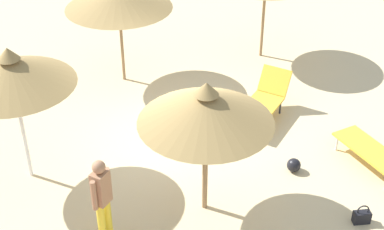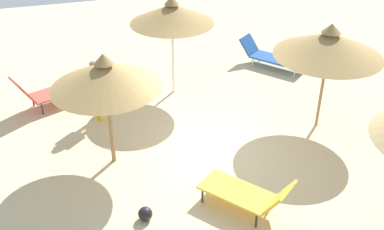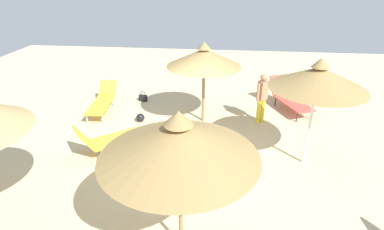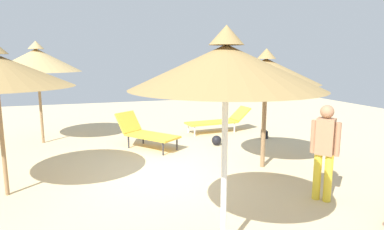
{
  "view_description": "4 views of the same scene",
  "coord_description": "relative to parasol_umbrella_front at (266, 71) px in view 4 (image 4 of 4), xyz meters",
  "views": [
    {
      "loc": [
        3.27,
        9.13,
        7.01
      ],
      "look_at": [
        -0.15,
        0.78,
        1.12
      ],
      "focal_mm": 53.02,
      "sensor_mm": 36.0,
      "label": 1
    },
    {
      "loc": [
        -8.38,
        2.85,
        6.27
      ],
      "look_at": [
        0.22,
        0.25,
        0.82
      ],
      "focal_mm": 43.53,
      "sensor_mm": 36.0,
      "label": 2
    },
    {
      "loc": [
        0.76,
        -6.87,
        4.49
      ],
      "look_at": [
        0.0,
        0.08,
        1.15
      ],
      "focal_mm": 28.43,
      "sensor_mm": 36.0,
      "label": 3
    },
    {
      "loc": [
        6.33,
        -1.5,
        2.38
      ],
      "look_at": [
        -0.57,
        0.68,
        1.13
      ],
      "focal_mm": 30.56,
      "sensor_mm": 36.0,
      "label": 4
    }
  ],
  "objects": [
    {
      "name": "person_standing_center",
      "position": [
        1.85,
        0.08,
        -1.18
      ],
      "size": [
        0.38,
        0.35,
        1.64
      ],
      "color": "yellow",
      "rests_on": "ground"
    },
    {
      "name": "lounge_chair_back",
      "position": [
        -2.37,
        -2.22,
        -1.68
      ],
      "size": [
        1.81,
        1.63,
        0.91
      ],
      "color": "gold",
      "rests_on": "ground"
    },
    {
      "name": "lounge_chair_edge",
      "position": [
        -3.55,
        0.4,
        -1.72
      ],
      "size": [
        0.82,
        2.2,
        0.79
      ],
      "color": "gold",
      "rests_on": "ground"
    },
    {
      "name": "beach_ball",
      "position": [
        -2.03,
        -0.29,
        -1.98
      ],
      "size": [
        0.27,
        0.27,
        0.27
      ],
      "primitive_type": "sphere",
      "color": "black",
      "rests_on": "ground"
    },
    {
      "name": "parasol_umbrella_front",
      "position": [
        0.0,
        0.0,
        0.0
      ],
      "size": [
        2.27,
        2.27,
        2.59
      ],
      "color": "olive",
      "rests_on": "ground"
    },
    {
      "name": "ground",
      "position": [
        -0.14,
        -2.1,
        -2.16
      ],
      "size": [
        24.0,
        24.0,
        0.1
      ],
      "primitive_type": "cube",
      "color": "beige"
    },
    {
      "name": "parasol_umbrella_far_right",
      "position": [
        -3.78,
        -4.93,
        0.22
      ],
      "size": [
        2.35,
        2.35,
        2.86
      ],
      "color": "olive",
      "rests_on": "ground"
    },
    {
      "name": "parasol_umbrella_near_left",
      "position": [
        2.76,
        -2.11,
        0.17
      ],
      "size": [
        2.22,
        2.22,
        2.75
      ],
      "color": "white",
      "rests_on": "ground"
    },
    {
      "name": "handbag",
      "position": [
        -2.38,
        1.41,
        -1.98
      ],
      "size": [
        0.33,
        0.22,
        0.39
      ],
      "color": "black",
      "rests_on": "ground"
    }
  ]
}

